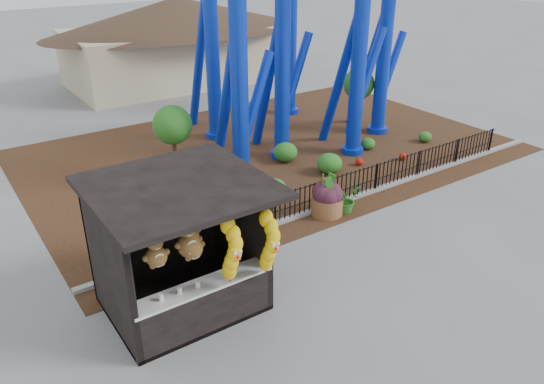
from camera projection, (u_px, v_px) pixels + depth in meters
ground at (319, 285)px, 12.77m from camera, size 120.00×120.00×0.00m
mulch_bed at (270, 150)px, 20.73m from camera, size 18.00×12.00×0.02m
curb at (357, 196)px, 17.00m from camera, size 18.00×0.18×0.12m
prize_booth at (186, 253)px, 11.26m from camera, size 3.50×3.40×3.12m
picket_fence at (379, 177)px, 17.26m from camera, size 12.20×0.06×1.00m
terracotta_planter at (327, 206)px, 15.90m from camera, size 1.25×1.25×0.57m
planter_foliage at (328, 188)px, 15.64m from camera, size 0.70×0.70×0.64m
potted_plant at (346, 199)px, 15.96m from camera, size 0.90×0.82×0.87m
landscaping at (319, 160)px, 19.03m from camera, size 8.46×3.08×0.72m
pavilion at (178, 26)px, 29.32m from camera, size 15.00×15.00×4.80m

